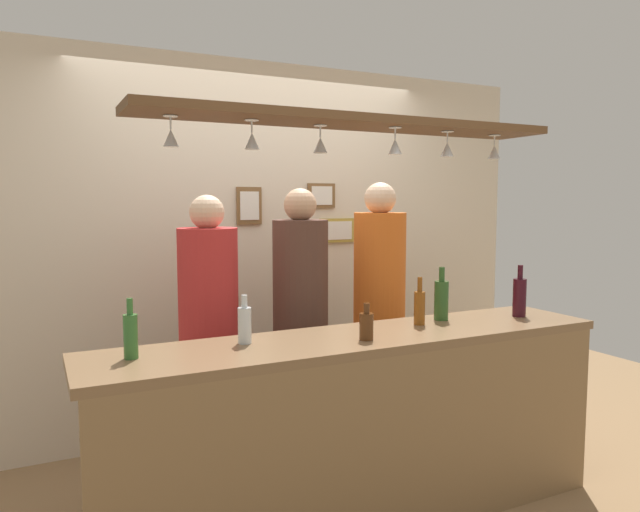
# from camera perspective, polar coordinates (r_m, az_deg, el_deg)

# --- Properties ---
(ground_plane) EXTENTS (8.00, 8.00, 0.00)m
(ground_plane) POSITION_cam_1_polar(r_m,az_deg,el_deg) (3.58, 0.76, -21.73)
(ground_plane) COLOR olive
(back_wall) EXTENTS (4.40, 0.06, 2.60)m
(back_wall) POSITION_cam_1_polar(r_m,az_deg,el_deg) (4.21, -6.03, 0.86)
(back_wall) COLOR beige
(back_wall) RESTS_ON ground_plane
(bar_counter) EXTENTS (2.70, 0.55, 0.96)m
(bar_counter) POSITION_cam_1_polar(r_m,az_deg,el_deg) (2.91, 5.39, -14.19)
(bar_counter) COLOR brown
(bar_counter) RESTS_ON ground_plane
(overhead_glass_rack) EXTENTS (2.20, 0.36, 0.04)m
(overhead_glass_rack) POSITION_cam_1_polar(r_m,az_deg,el_deg) (2.94, 3.53, 12.91)
(overhead_glass_rack) COLOR brown
(hanging_wineglass_far_left) EXTENTS (0.07, 0.07, 0.13)m
(hanging_wineglass_far_left) POSITION_cam_1_polar(r_m,az_deg,el_deg) (2.64, -14.33, 11.18)
(hanging_wineglass_far_left) COLOR silver
(hanging_wineglass_far_left) RESTS_ON overhead_glass_rack
(hanging_wineglass_left) EXTENTS (0.07, 0.07, 0.13)m
(hanging_wineglass_left) POSITION_cam_1_polar(r_m,az_deg,el_deg) (2.71, -6.65, 11.16)
(hanging_wineglass_left) COLOR silver
(hanging_wineglass_left) RESTS_ON overhead_glass_rack
(hanging_wineglass_center_left) EXTENTS (0.07, 0.07, 0.13)m
(hanging_wineglass_center_left) POSITION_cam_1_polar(r_m,az_deg,el_deg) (2.88, 0.03, 10.85)
(hanging_wineglass_center_left) COLOR silver
(hanging_wineglass_center_left) RESTS_ON overhead_glass_rack
(hanging_wineglass_center) EXTENTS (0.07, 0.07, 0.13)m
(hanging_wineglass_center) POSITION_cam_1_polar(r_m,az_deg,el_deg) (2.98, 7.32, 10.62)
(hanging_wineglass_center) COLOR silver
(hanging_wineglass_center) RESTS_ON overhead_glass_rack
(hanging_wineglass_center_right) EXTENTS (0.07, 0.07, 0.13)m
(hanging_wineglass_center_right) POSITION_cam_1_polar(r_m,az_deg,el_deg) (3.19, 12.29, 10.19)
(hanging_wineglass_center_right) COLOR silver
(hanging_wineglass_center_right) RESTS_ON overhead_glass_rack
(hanging_wineglass_right) EXTENTS (0.07, 0.07, 0.13)m
(hanging_wineglass_right) POSITION_cam_1_polar(r_m,az_deg,el_deg) (3.44, 16.61, 9.74)
(hanging_wineglass_right) COLOR silver
(hanging_wineglass_right) RESTS_ON overhead_glass_rack
(person_left_red_shirt) EXTENTS (0.34, 0.34, 1.66)m
(person_left_red_shirt) POSITION_cam_1_polar(r_m,az_deg,el_deg) (3.42, -10.79, -5.29)
(person_left_red_shirt) COLOR #2D334C
(person_left_red_shirt) RESTS_ON ground_plane
(person_middle_brown_shirt) EXTENTS (0.34, 0.34, 1.71)m
(person_middle_brown_shirt) POSITION_cam_1_polar(r_m,az_deg,el_deg) (3.60, -1.91, -4.20)
(person_middle_brown_shirt) COLOR #2D334C
(person_middle_brown_shirt) RESTS_ON ground_plane
(person_right_orange_shirt) EXTENTS (0.34, 0.34, 1.75)m
(person_right_orange_shirt) POSITION_cam_1_polar(r_m,az_deg,el_deg) (3.86, 5.81, -3.14)
(person_right_orange_shirt) COLOR #2D334C
(person_right_orange_shirt) RESTS_ON ground_plane
(bottle_beer_green_import) EXTENTS (0.06, 0.06, 0.26)m
(bottle_beer_green_import) POSITION_cam_1_polar(r_m,az_deg,el_deg) (2.63, -17.97, -7.30)
(bottle_beer_green_import) COLOR #336B2D
(bottle_beer_green_import) RESTS_ON bar_counter
(bottle_champagne_green) EXTENTS (0.08, 0.08, 0.30)m
(bottle_champagne_green) POSITION_cam_1_polar(r_m,az_deg,el_deg) (3.37, 11.74, -4.13)
(bottle_champagne_green) COLOR #2D5623
(bottle_champagne_green) RESTS_ON bar_counter
(bottle_beer_amber_tall) EXTENTS (0.06, 0.06, 0.26)m
(bottle_beer_amber_tall) POSITION_cam_1_polar(r_m,az_deg,el_deg) (3.22, 9.67, -4.86)
(bottle_beer_amber_tall) COLOR brown
(bottle_beer_amber_tall) RESTS_ON bar_counter
(bottle_beer_brown_stubby) EXTENTS (0.07, 0.07, 0.18)m
(bottle_beer_brown_stubby) POSITION_cam_1_polar(r_m,az_deg,el_deg) (2.84, 4.55, -6.77)
(bottle_beer_brown_stubby) COLOR #512D14
(bottle_beer_brown_stubby) RESTS_ON bar_counter
(bottle_wine_dark_red) EXTENTS (0.08, 0.08, 0.30)m
(bottle_wine_dark_red) POSITION_cam_1_polar(r_m,az_deg,el_deg) (3.59, 18.86, -3.73)
(bottle_wine_dark_red) COLOR #380F19
(bottle_wine_dark_red) RESTS_ON bar_counter
(bottle_soda_clear) EXTENTS (0.06, 0.06, 0.23)m
(bottle_soda_clear) POSITION_cam_1_polar(r_m,az_deg,el_deg) (2.79, -7.36, -6.59)
(bottle_soda_clear) COLOR silver
(bottle_soda_clear) RESTS_ON bar_counter
(picture_frame_crest) EXTENTS (0.18, 0.02, 0.26)m
(picture_frame_crest) POSITION_cam_1_polar(r_m,az_deg,el_deg) (4.12, -6.92, 4.89)
(picture_frame_crest) COLOR brown
(picture_frame_crest) RESTS_ON back_wall
(picture_frame_lower_pair) EXTENTS (0.30, 0.02, 0.18)m
(picture_frame_lower_pair) POSITION_cam_1_polar(r_m,az_deg,el_deg) (4.41, 1.74, 2.51)
(picture_frame_lower_pair) COLOR #B29338
(picture_frame_lower_pair) RESTS_ON back_wall
(picture_frame_upper_small) EXTENTS (0.22, 0.02, 0.18)m
(picture_frame_upper_small) POSITION_cam_1_polar(r_m,az_deg,el_deg) (4.34, 0.14, 5.91)
(picture_frame_upper_small) COLOR brown
(picture_frame_upper_small) RESTS_ON back_wall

